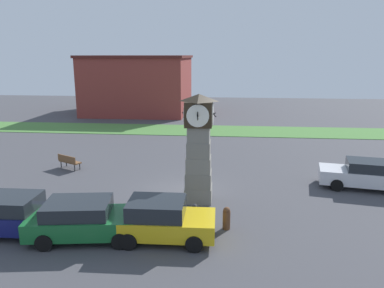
{
  "coord_description": "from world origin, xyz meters",
  "views": [
    {
      "loc": [
        2.27,
        -18.12,
        6.97
      ],
      "look_at": [
        0.38,
        1.62,
        2.23
      ],
      "focal_mm": 35.0,
      "sensor_mm": 36.0,
      "label": 1
    }
  ],
  "objects_px": {
    "clock_tower": "(199,148)",
    "car_near_tower": "(85,219)",
    "bollard_near_tower": "(227,218)",
    "bollard_mid_row": "(195,216)",
    "bench": "(69,161)",
    "car_navy_sedan": "(14,214)",
    "car_far_lot": "(366,174)",
    "car_by_building": "(162,220)"
  },
  "relations": [
    {
      "from": "bollard_near_tower",
      "to": "bench",
      "type": "bearing_deg",
      "value": 143.16
    },
    {
      "from": "clock_tower",
      "to": "car_by_building",
      "type": "relative_size",
      "value": 1.33
    },
    {
      "from": "bollard_near_tower",
      "to": "car_navy_sedan",
      "type": "xyz_separation_m",
      "value": [
        -8.41,
        -1.15,
        0.31
      ]
    },
    {
      "from": "car_near_tower",
      "to": "bollard_near_tower",
      "type": "bearing_deg",
      "value": 13.26
    },
    {
      "from": "bollard_mid_row",
      "to": "car_far_lot",
      "type": "height_order",
      "value": "car_far_lot"
    },
    {
      "from": "car_navy_sedan",
      "to": "car_far_lot",
      "type": "xyz_separation_m",
      "value": [
        15.79,
        6.68,
        -0.0
      ]
    },
    {
      "from": "clock_tower",
      "to": "bollard_near_tower",
      "type": "distance_m",
      "value": 3.92
    },
    {
      "from": "clock_tower",
      "to": "car_near_tower",
      "type": "bearing_deg",
      "value": -133.78
    },
    {
      "from": "clock_tower",
      "to": "car_near_tower",
      "type": "distance_m",
      "value": 6.18
    },
    {
      "from": "car_navy_sedan",
      "to": "car_far_lot",
      "type": "distance_m",
      "value": 17.14
    },
    {
      "from": "car_navy_sedan",
      "to": "car_far_lot",
      "type": "relative_size",
      "value": 0.87
    },
    {
      "from": "bollard_mid_row",
      "to": "car_by_building",
      "type": "height_order",
      "value": "car_by_building"
    },
    {
      "from": "bollard_mid_row",
      "to": "car_near_tower",
      "type": "distance_m",
      "value": 4.34
    },
    {
      "from": "bollard_mid_row",
      "to": "car_navy_sedan",
      "type": "bearing_deg",
      "value": -171.11
    },
    {
      "from": "car_by_building",
      "to": "bench",
      "type": "height_order",
      "value": "car_by_building"
    },
    {
      "from": "car_by_building",
      "to": "car_far_lot",
      "type": "bearing_deg",
      "value": 33.98
    },
    {
      "from": "clock_tower",
      "to": "car_by_building",
      "type": "distance_m",
      "value": 4.6
    },
    {
      "from": "bench",
      "to": "car_by_building",
      "type": "bearing_deg",
      "value": -48.97
    },
    {
      "from": "bollard_near_tower",
      "to": "bollard_mid_row",
      "type": "bearing_deg",
      "value": -178.42
    },
    {
      "from": "car_near_tower",
      "to": "bench",
      "type": "bearing_deg",
      "value": 116.9
    },
    {
      "from": "bollard_near_tower",
      "to": "bollard_mid_row",
      "type": "xyz_separation_m",
      "value": [
        -1.3,
        -0.04,
        0.05
      ]
    },
    {
      "from": "bollard_near_tower",
      "to": "car_navy_sedan",
      "type": "relative_size",
      "value": 0.23
    },
    {
      "from": "bollard_mid_row",
      "to": "car_far_lot",
      "type": "distance_m",
      "value": 10.31
    },
    {
      "from": "car_navy_sedan",
      "to": "car_near_tower",
      "type": "distance_m",
      "value": 2.96
    },
    {
      "from": "car_navy_sedan",
      "to": "car_by_building",
      "type": "xyz_separation_m",
      "value": [
        5.95,
        0.04,
        0.01
      ]
    },
    {
      "from": "clock_tower",
      "to": "car_by_building",
      "type": "bearing_deg",
      "value": -104.89
    },
    {
      "from": "clock_tower",
      "to": "bench",
      "type": "xyz_separation_m",
      "value": [
        -8.47,
        4.41,
        -2.12
      ]
    },
    {
      "from": "car_navy_sedan",
      "to": "bollard_mid_row",
      "type": "bearing_deg",
      "value": 8.89
    },
    {
      "from": "car_near_tower",
      "to": "bollard_mid_row",
      "type": "bearing_deg",
      "value": 16.74
    },
    {
      "from": "car_by_building",
      "to": "car_navy_sedan",
      "type": "bearing_deg",
      "value": -179.6
    },
    {
      "from": "clock_tower",
      "to": "bollard_mid_row",
      "type": "relative_size",
      "value": 4.98
    },
    {
      "from": "car_far_lot",
      "to": "bench",
      "type": "relative_size",
      "value": 2.92
    },
    {
      "from": "bollard_near_tower",
      "to": "car_far_lot",
      "type": "distance_m",
      "value": 9.22
    },
    {
      "from": "bollard_mid_row",
      "to": "car_near_tower",
      "type": "bearing_deg",
      "value": -163.26
    },
    {
      "from": "car_by_building",
      "to": "car_far_lot",
      "type": "xyz_separation_m",
      "value": [
        9.84,
        6.63,
        -0.02
      ]
    },
    {
      "from": "bollard_near_tower",
      "to": "bench",
      "type": "height_order",
      "value": "bollard_near_tower"
    },
    {
      "from": "bollard_mid_row",
      "to": "car_by_building",
      "type": "xyz_separation_m",
      "value": [
        -1.16,
        -1.07,
        0.27
      ]
    },
    {
      "from": "car_navy_sedan",
      "to": "bench",
      "type": "relative_size",
      "value": 2.54
    },
    {
      "from": "car_navy_sedan",
      "to": "car_near_tower",
      "type": "xyz_separation_m",
      "value": [
        2.96,
        -0.14,
        -0.01
      ]
    },
    {
      "from": "clock_tower",
      "to": "car_navy_sedan",
      "type": "distance_m",
      "value": 8.36
    },
    {
      "from": "car_by_building",
      "to": "bollard_mid_row",
      "type": "bearing_deg",
      "value": 42.67
    },
    {
      "from": "clock_tower",
      "to": "car_navy_sedan",
      "type": "height_order",
      "value": "clock_tower"
    }
  ]
}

